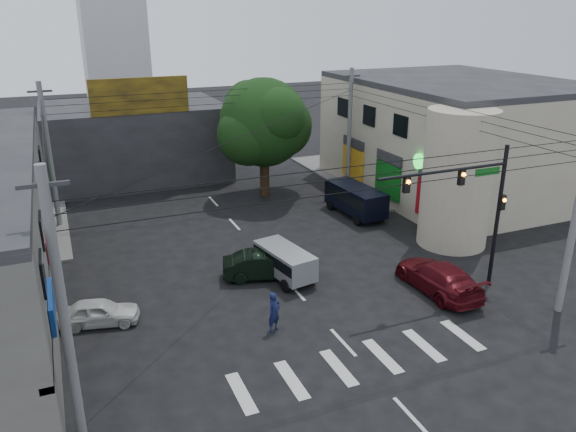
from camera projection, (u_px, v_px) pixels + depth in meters
ground at (313, 309)px, 26.18m from camera, size 160.00×160.00×0.00m
sidewalk_far_right at (413, 171)px, 48.27m from camera, size 16.00×16.00×0.15m
building_right at (455, 138)px, 42.59m from camera, size 14.00×18.00×8.00m
corner_column at (457, 179)px, 32.26m from camera, size 4.00×4.00×8.00m
building_far at (135, 141)px, 46.17m from camera, size 14.00×10.00×6.00m
billboard at (140, 96)px, 40.44m from camera, size 7.00×0.30×2.60m
street_tree at (264, 123)px, 40.44m from camera, size 6.40×6.40×8.70m
traffic_gantry at (473, 197)px, 26.49m from camera, size 7.10×0.35×7.20m
utility_pole_near_left at (63, 312)px, 16.87m from camera, size 0.32×0.32×9.20m
utility_pole_near_right at (575, 218)px, 24.52m from camera, size 0.32×0.32×9.20m
utility_pole_far_left at (50, 157)px, 34.60m from camera, size 0.32×0.32×9.20m
utility_pole_far_right at (349, 130)px, 42.24m from camera, size 0.32×0.32×9.20m
dark_sedan at (265, 265)px, 29.07m from camera, size 3.73×5.10×1.42m
white_compact at (99, 312)px, 24.77m from camera, size 2.92×4.10×1.19m
maroon_sedan at (438, 277)px, 27.66m from camera, size 2.25×5.30×1.52m
silver_minivan at (285, 264)px, 28.98m from camera, size 4.35×2.92×1.63m
navy_van at (355, 201)px, 37.87m from camera, size 5.27×2.62×2.00m
traffic_officer at (274, 312)px, 24.13m from camera, size 1.04×1.01×1.84m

